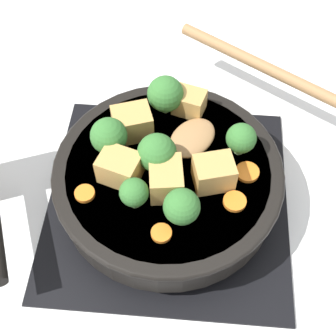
% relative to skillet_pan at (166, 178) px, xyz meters
% --- Properties ---
extents(ground_plane, '(2.40, 2.40, 0.00)m').
position_rel_skillet_pan_xyz_m(ground_plane, '(-0.00, -0.00, -0.05)').
color(ground_plane, white).
extents(front_burner_grate, '(0.31, 0.31, 0.03)m').
position_rel_skillet_pan_xyz_m(front_burner_grate, '(-0.00, -0.00, -0.04)').
color(front_burner_grate, black).
rests_on(front_burner_grate, ground_plane).
extents(skillet_pan, '(0.38, 0.30, 0.05)m').
position_rel_skillet_pan_xyz_m(skillet_pan, '(0.00, 0.00, 0.00)').
color(skillet_pan, black).
rests_on(skillet_pan, front_burner_grate).
extents(wooden_spoon, '(0.23, 0.25, 0.02)m').
position_rel_skillet_pan_xyz_m(wooden_spoon, '(-0.08, -0.12, 0.03)').
color(wooden_spoon, '#A87A4C').
rests_on(wooden_spoon, skillet_pan).
extents(tofu_cube_center_large, '(0.04, 0.05, 0.04)m').
position_rel_skillet_pan_xyz_m(tofu_cube_center_large, '(0.00, 0.03, 0.04)').
color(tofu_cube_center_large, tan).
rests_on(tofu_cube_center_large, skillet_pan).
extents(tofu_cube_near_handle, '(0.06, 0.05, 0.04)m').
position_rel_skillet_pan_xyz_m(tofu_cube_near_handle, '(0.05, -0.05, 0.04)').
color(tofu_cube_near_handle, tan).
rests_on(tofu_cube_near_handle, skillet_pan).
extents(tofu_cube_east_chunk, '(0.05, 0.04, 0.03)m').
position_rel_skillet_pan_xyz_m(tofu_cube_east_chunk, '(-0.02, -0.09, 0.04)').
color(tofu_cube_east_chunk, tan).
rests_on(tofu_cube_east_chunk, skillet_pan).
extents(tofu_cube_west_chunk, '(0.05, 0.05, 0.04)m').
position_rel_skillet_pan_xyz_m(tofu_cube_west_chunk, '(-0.06, 0.01, 0.04)').
color(tofu_cube_west_chunk, tan).
rests_on(tofu_cube_west_chunk, skillet_pan).
extents(tofu_cube_back_piece, '(0.05, 0.05, 0.04)m').
position_rel_skillet_pan_xyz_m(tofu_cube_back_piece, '(0.05, 0.02, 0.04)').
color(tofu_cube_back_piece, tan).
rests_on(tofu_cube_back_piece, skillet_pan).
extents(broccoli_floret_near_spoon, '(0.04, 0.04, 0.04)m').
position_rel_skillet_pan_xyz_m(broccoli_floret_near_spoon, '(-0.09, -0.03, 0.05)').
color(broccoli_floret_near_spoon, '#709956').
rests_on(broccoli_floret_near_spoon, skillet_pan).
extents(broccoli_floret_center_top, '(0.05, 0.05, 0.05)m').
position_rel_skillet_pan_xyz_m(broccoli_floret_center_top, '(0.01, -0.00, 0.05)').
color(broccoli_floret_center_top, '#709956').
rests_on(broccoli_floret_center_top, skillet_pan).
extents(broccoli_floret_east_rim, '(0.04, 0.04, 0.05)m').
position_rel_skillet_pan_xyz_m(broccoli_floret_east_rim, '(-0.02, 0.07, 0.05)').
color(broccoli_floret_east_rim, '#709956').
rests_on(broccoli_floret_east_rim, skillet_pan).
extents(broccoli_floret_west_rim, '(0.04, 0.04, 0.05)m').
position_rel_skillet_pan_xyz_m(broccoli_floret_west_rim, '(0.07, -0.02, 0.05)').
color(broccoli_floret_west_rim, '#709956').
rests_on(broccoli_floret_west_rim, skillet_pan).
extents(broccoli_floret_north_edge, '(0.03, 0.03, 0.04)m').
position_rel_skillet_pan_xyz_m(broccoli_floret_north_edge, '(0.03, 0.05, 0.04)').
color(broccoli_floret_north_edge, '#709956').
rests_on(broccoli_floret_north_edge, skillet_pan).
extents(broccoli_floret_south_cluster, '(0.05, 0.05, 0.05)m').
position_rel_skillet_pan_xyz_m(broccoli_floret_south_cluster, '(0.01, -0.09, 0.05)').
color(broccoli_floret_south_cluster, '#709956').
rests_on(broccoli_floret_south_cluster, skillet_pan).
extents(carrot_slice_orange_thin, '(0.02, 0.02, 0.01)m').
position_rel_skillet_pan_xyz_m(carrot_slice_orange_thin, '(-0.00, 0.09, 0.02)').
color(carrot_slice_orange_thin, orange).
rests_on(carrot_slice_orange_thin, skillet_pan).
extents(carrot_slice_near_center, '(0.02, 0.02, 0.01)m').
position_rel_skillet_pan_xyz_m(carrot_slice_near_center, '(0.09, 0.04, 0.02)').
color(carrot_slice_near_center, orange).
rests_on(carrot_slice_near_center, skillet_pan).
extents(carrot_slice_edge_slice, '(0.03, 0.03, 0.01)m').
position_rel_skillet_pan_xyz_m(carrot_slice_edge_slice, '(-0.08, 0.04, 0.02)').
color(carrot_slice_edge_slice, orange).
rests_on(carrot_slice_edge_slice, skillet_pan).
extents(carrot_slice_under_broccoli, '(0.03, 0.03, 0.01)m').
position_rel_skillet_pan_xyz_m(carrot_slice_under_broccoli, '(-0.10, 0.00, 0.02)').
color(carrot_slice_under_broccoli, orange).
rests_on(carrot_slice_under_broccoli, skillet_pan).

